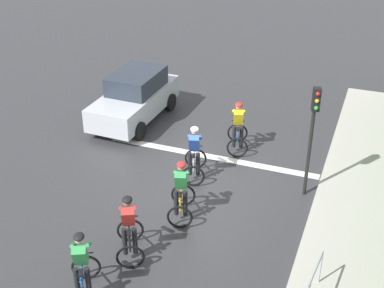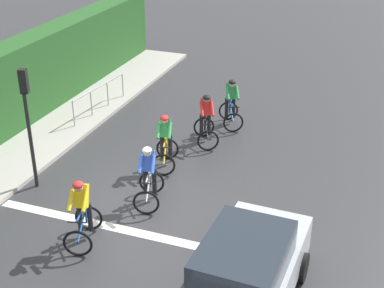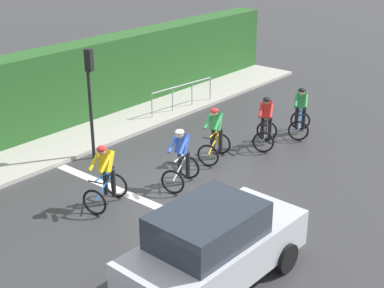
{
  "view_description": "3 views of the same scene",
  "coord_description": "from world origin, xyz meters",
  "views": [
    {
      "loc": [
        -4.74,
        13.01,
        8.8
      ],
      "look_at": [
        0.1,
        0.18,
        1.16
      ],
      "focal_mm": 50.49,
      "sensor_mm": 36.0,
      "label": 1
    },
    {
      "loc": [
        5.39,
        -11.07,
        7.85
      ],
      "look_at": [
        0.69,
        1.57,
        1.15
      ],
      "focal_mm": 52.03,
      "sensor_mm": 36.0,
      "label": 2
    },
    {
      "loc": [
        9.03,
        -10.23,
        6.83
      ],
      "look_at": [
        0.38,
        0.18,
        1.29
      ],
      "focal_mm": 52.07,
      "sensor_mm": 36.0,
      "label": 3
    }
  ],
  "objects": [
    {
      "name": "ground_plane",
      "position": [
        0.0,
        0.0,
        0.0
      ],
      "size": [
        80.0,
        80.0,
        0.0
      ],
      "primitive_type": "plane",
      "color": "#333335"
    },
    {
      "name": "sidewalk_kerb",
      "position": [
        -4.95,
        2.0,
        0.06
      ],
      "size": [
        2.8,
        20.46,
        0.12
      ],
      "primitive_type": "cube",
      "color": "#ADA89E",
      "rests_on": "ground"
    },
    {
      "name": "stone_wall_low",
      "position": [
        -5.85,
        2.0,
        0.29
      ],
      "size": [
        0.44,
        20.46,
        0.58
      ],
      "primitive_type": "cube",
      "color": "gray",
      "rests_on": "ground"
    },
    {
      "name": "road_marking_stop_line",
      "position": [
        0.0,
        -1.21,
        0.0
      ],
      "size": [
        7.0,
        0.3,
        0.01
      ],
      "primitive_type": "cube",
      "color": "silver",
      "rests_on": "ground"
    },
    {
      "name": "cyclist_lead",
      "position": [
        0.6,
        5.56,
        0.8
      ],
      "size": [
        1.09,
        1.27,
        1.66
      ],
      "color": "black",
      "rests_on": "ground"
    },
    {
      "name": "cyclist_second",
      "position": [
        0.26,
        3.99,
        0.8
      ],
      "size": [
        1.09,
        1.27,
        1.66
      ],
      "color": "black",
      "rests_on": "ground"
    },
    {
      "name": "cyclist_mid",
      "position": [
        -0.32,
        2.11,
        0.8
      ],
      "size": [
        0.96,
        1.23,
        1.66
      ],
      "color": "black",
      "rests_on": "ground"
    },
    {
      "name": "cyclist_fourth",
      "position": [
        0.05,
        0.13,
        0.8
      ],
      "size": [
        0.95,
        1.23,
        1.66
      ],
      "color": "black",
      "rests_on": "ground"
    },
    {
      "name": "cyclist_trailing",
      "position": [
        -0.68,
        -1.94,
        0.8
      ],
      "size": [
        0.95,
        1.23,
        1.66
      ],
      "color": "black",
      "rests_on": "ground"
    },
    {
      "name": "car_silver",
      "position": [
        3.43,
        -2.82,
        0.87
      ],
      "size": [
        1.99,
        4.15,
        1.76
      ],
      "color": "#B7BCC1",
      "rests_on": "ground"
    },
    {
      "name": "traffic_light_near_crossing",
      "position": [
        -3.24,
        -0.11,
        2.22
      ],
      "size": [
        0.25,
        0.3,
        3.34
      ],
      "color": "black",
      "rests_on": "ground"
    },
    {
      "name": "pedestrian_railing_kerbside",
      "position": [
        -4.05,
        4.94,
        0.77
      ],
      "size": [
        0.34,
        3.07,
        1.03
      ],
      "color": "#999EA3",
      "rests_on": "ground"
    }
  ]
}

